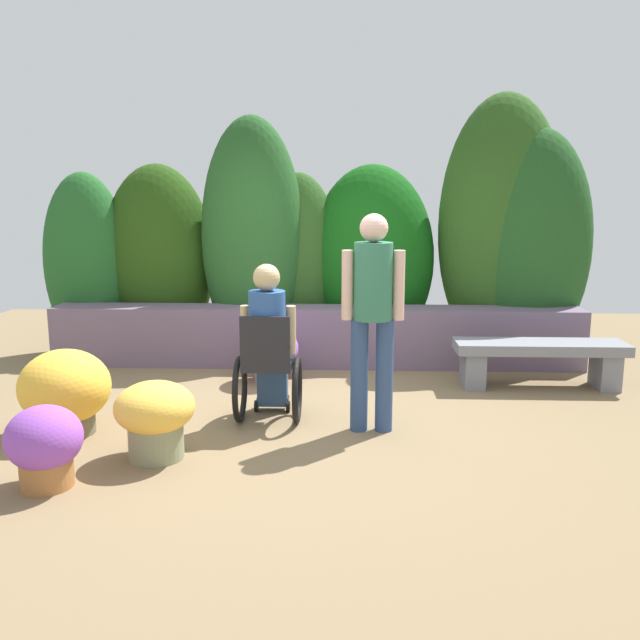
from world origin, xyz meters
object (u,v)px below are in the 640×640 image
stone_bench (540,356)px  flower_pot_small_foreground (270,352)px  person_standing_companion (373,308)px  flower_pot_red_accent (65,391)px  flower_pot_purple_near (155,416)px  flower_pot_terracotta_by_wall (45,445)px  person_in_wheelchair (268,348)px

stone_bench → flower_pot_small_foreground: flower_pot_small_foreground is taller
person_standing_companion → flower_pot_small_foreground: person_standing_companion is taller
person_standing_companion → flower_pot_red_accent: 2.52m
person_standing_companion → flower_pot_purple_near: (-1.57, -0.64, -0.68)m
person_standing_companion → flower_pot_terracotta_by_wall: 2.54m
flower_pot_terracotta_by_wall → flower_pot_red_accent: (-0.28, 0.98, 0.06)m
person_standing_companion → flower_pot_red_accent: (-2.42, -0.17, -0.66)m
stone_bench → flower_pot_small_foreground: bearing=-173.7°
stone_bench → flower_pot_red_accent: 4.37m
stone_bench → person_standing_companion: bearing=-134.4°
flower_pot_red_accent → flower_pot_small_foreground: bearing=47.1°
person_in_wheelchair → flower_pot_small_foreground: 1.22m
stone_bench → person_standing_companion: 2.25m
person_standing_companion → person_in_wheelchair: bearing=161.3°
flower_pot_purple_near → person_in_wheelchair: bearing=49.9°
person_standing_companion → flower_pot_purple_near: person_standing_companion is taller
stone_bench → flower_pot_red_accent: (-4.12, -1.47, 0.03)m
stone_bench → person_standing_companion: (-1.70, -1.30, 0.69)m
flower_pot_purple_near → flower_pot_terracotta_by_wall: bearing=-138.7°
person_in_wheelchair → flower_pot_terracotta_by_wall: person_in_wheelchair is taller
person_in_wheelchair → flower_pot_red_accent: person_in_wheelchair is taller
person_in_wheelchair → flower_pot_small_foreground: (-0.13, 1.18, -0.31)m
person_standing_companion → flower_pot_terracotta_by_wall: (-2.15, -1.15, -0.72)m
flower_pot_purple_near → flower_pot_terracotta_by_wall: flower_pot_purple_near is taller
stone_bench → person_standing_companion: size_ratio=0.95×
flower_pot_terracotta_by_wall → flower_pot_purple_near: bearing=41.3°
person_in_wheelchair → person_standing_companion: (0.85, -0.21, 0.38)m
flower_pot_purple_near → person_standing_companion: bearing=22.3°
stone_bench → flower_pot_terracotta_by_wall: flower_pot_terracotta_by_wall is taller
flower_pot_small_foreground → person_standing_companion: bearing=-54.8°
person_standing_companion → flower_pot_small_foreground: (-0.98, 1.39, -0.69)m
person_in_wheelchair → person_standing_companion: 0.96m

